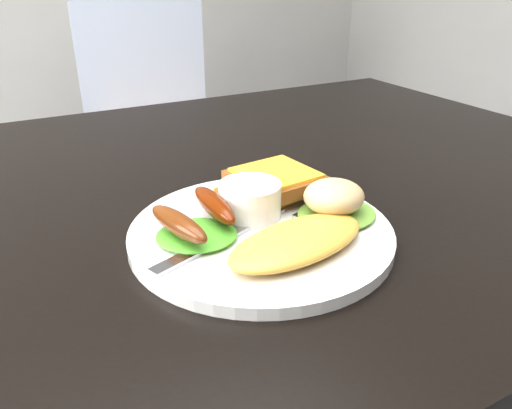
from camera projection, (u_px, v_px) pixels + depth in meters
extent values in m
cube|color=black|center=(201.00, 198.00, 0.62)|extent=(1.20, 0.80, 0.04)
cube|color=tan|center=(164.00, 128.00, 1.84)|extent=(0.58, 0.58, 0.06)
imported|color=navy|center=(174.00, 51.00, 1.40)|extent=(0.64, 0.52, 1.55)
cylinder|color=white|center=(261.00, 232.00, 0.48)|extent=(0.25, 0.25, 0.01)
ellipsoid|color=#368216|center=(197.00, 235.00, 0.46)|extent=(0.10, 0.09, 0.01)
ellipsoid|color=olive|center=(337.00, 213.00, 0.50)|extent=(0.09, 0.09, 0.01)
ellipsoid|color=#FAAA46|center=(298.00, 241.00, 0.44)|extent=(0.15, 0.09, 0.02)
ellipsoid|color=#682E0D|center=(178.00, 224.00, 0.44)|extent=(0.04, 0.09, 0.02)
ellipsoid|color=#5B1F07|center=(214.00, 205.00, 0.48)|extent=(0.02, 0.08, 0.02)
cylinder|color=white|center=(250.00, 200.00, 0.50)|extent=(0.07, 0.07, 0.04)
cube|color=#95621A|center=(261.00, 192.00, 0.54)|extent=(0.09, 0.09, 0.01)
cube|color=maroon|center=(276.00, 181.00, 0.54)|extent=(0.09, 0.09, 0.01)
ellipsoid|color=beige|center=(334.00, 196.00, 0.49)|extent=(0.07, 0.06, 0.03)
cube|color=#ADAFB7|center=(224.00, 238.00, 0.46)|extent=(0.16, 0.07, 0.00)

